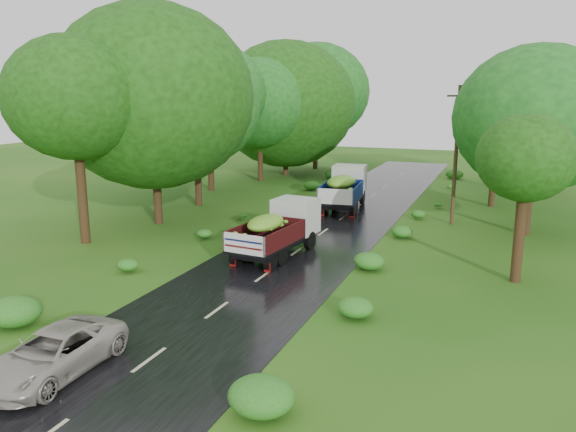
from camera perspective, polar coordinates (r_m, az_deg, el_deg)
The scene contains 10 objects.
ground at distance 20.04m, azimuth -7.24°, elevation -9.50°, with size 120.00×120.00×0.00m, color #184C10.
road at distance 24.26m, azimuth -1.57°, elevation -5.42°, with size 6.50×80.00×0.02m, color black.
road_lines at distance 25.14m, azimuth -0.67°, elevation -4.74°, with size 0.12×69.60×0.00m.
truck_near at distance 26.02m, azimuth -0.93°, elevation -1.10°, with size 2.60×5.87×2.39m.
truck_far at distance 36.72m, azimuth 5.78°, elevation 3.04°, with size 2.84×6.41×2.61m.
car at distance 16.73m, azimuth -22.70°, elevation -12.71°, with size 1.99×4.32×1.20m, color #AAA497.
utility_pole at distance 33.15m, azimuth 16.69°, elevation 6.03°, with size 1.34×0.52×7.85m.
trees_left at distance 43.35m, azimuth -4.85°, elevation 11.66°, with size 7.77×34.98×9.55m.
trees_right at distance 38.94m, azimuth 22.63°, elevation 9.02°, with size 5.59×30.91×8.26m.
shrubs at distance 32.35m, azimuth 4.68°, elevation -0.26°, with size 11.90×44.00×0.70m.
Camera 1 is at (9.07, -16.23, 7.47)m, focal length 35.00 mm.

